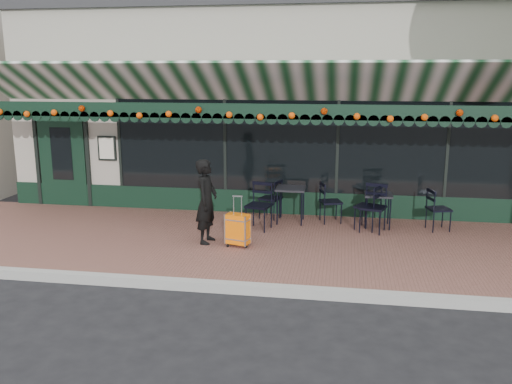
% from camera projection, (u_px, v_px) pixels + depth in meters
% --- Properties ---
extents(ground, '(80.00, 80.00, 0.00)m').
position_uv_depth(ground, '(234.00, 290.00, 8.03)').
color(ground, black).
rests_on(ground, ground).
extents(sidewalk, '(18.00, 4.00, 0.15)m').
position_uv_depth(sidewalk, '(256.00, 244.00, 9.94)').
color(sidewalk, brown).
rests_on(sidewalk, ground).
extents(curb, '(18.00, 0.16, 0.15)m').
position_uv_depth(curb, '(233.00, 288.00, 7.94)').
color(curb, '#9E9E99').
rests_on(curb, ground).
extents(restaurant_building, '(12.00, 9.60, 4.50)m').
position_uv_depth(restaurant_building, '(290.00, 105.00, 15.08)').
color(restaurant_building, '#9E9789').
rests_on(restaurant_building, ground).
extents(woman, '(0.41, 0.59, 1.52)m').
position_uv_depth(woman, '(207.00, 201.00, 9.65)').
color(woman, black).
rests_on(woman, sidewalk).
extents(suitcase, '(0.44, 0.32, 0.91)m').
position_uv_depth(suitcase, '(238.00, 230.00, 9.53)').
color(suitcase, orange).
rests_on(suitcase, sidewalk).
extents(cafe_table_a, '(0.54, 0.54, 0.67)m').
position_uv_depth(cafe_table_a, '(378.00, 197.00, 10.68)').
color(cafe_table_a, black).
rests_on(cafe_table_a, sidewalk).
extents(cafe_table_b, '(0.59, 0.59, 0.72)m').
position_uv_depth(cafe_table_b, '(291.00, 191.00, 11.00)').
color(cafe_table_b, black).
rests_on(cafe_table_b, sidewalk).
extents(chair_a_left, '(0.59, 0.59, 0.90)m').
position_uv_depth(chair_a_left, '(368.00, 207.00, 10.53)').
color(chair_a_left, black).
rests_on(chair_a_left, sidewalk).
extents(chair_a_right, '(0.51, 0.51, 0.83)m').
position_uv_depth(chair_a_right, '(439.00, 209.00, 10.48)').
color(chair_a_right, black).
rests_on(chair_a_right, sidewalk).
extents(chair_a_front, '(0.59, 0.59, 0.93)m').
position_uv_depth(chair_a_front, '(373.00, 208.00, 10.36)').
color(chair_a_front, black).
rests_on(chair_a_front, sidewalk).
extents(chair_b_left, '(0.53, 0.53, 0.83)m').
position_uv_depth(chair_b_left, '(270.00, 199.00, 11.37)').
color(chair_b_left, black).
rests_on(chair_b_left, sidewalk).
extents(chair_b_right, '(0.53, 0.53, 0.84)m').
position_uv_depth(chair_b_right, '(331.00, 202.00, 11.03)').
color(chair_b_right, black).
rests_on(chair_b_right, sidewalk).
extents(chair_b_front, '(0.56, 0.56, 0.93)m').
position_uv_depth(chair_b_front, '(259.00, 206.00, 10.52)').
color(chair_b_front, black).
rests_on(chair_b_front, sidewalk).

